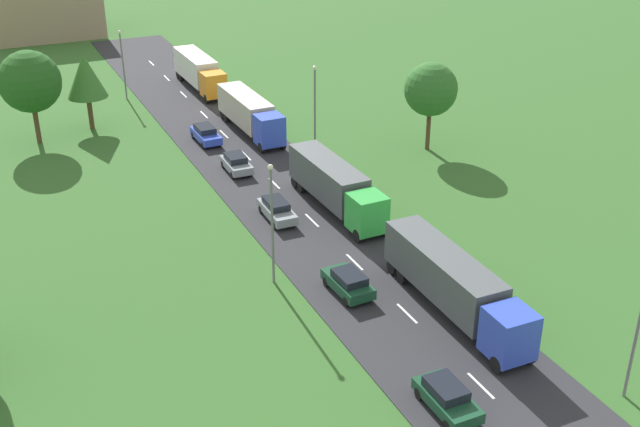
% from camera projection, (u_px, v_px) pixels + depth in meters
% --- Properties ---
extents(road, '(10.00, 140.00, 0.06)m').
position_uv_depth(road, '(346.00, 254.00, 55.75)').
color(road, '#2B2B30').
rests_on(road, ground).
extents(lane_marking_centre, '(0.16, 120.88, 0.01)m').
position_uv_depth(lane_marking_centre, '(377.00, 284.00, 51.98)').
color(lane_marking_centre, white).
rests_on(lane_marking_centre, road).
extents(truck_lead, '(2.59, 13.28, 3.59)m').
position_uv_depth(truck_lead, '(454.00, 283.00, 48.15)').
color(truck_lead, blue).
rests_on(truck_lead, road).
extents(truck_second, '(2.77, 12.32, 3.61)m').
position_uv_depth(truck_second, '(335.00, 185.00, 61.41)').
color(truck_second, green).
rests_on(truck_second, road).
extents(truck_third, '(2.68, 12.03, 3.54)m').
position_uv_depth(truck_third, '(250.00, 113.00, 77.06)').
color(truck_third, blue).
rests_on(truck_third, road).
extents(truck_fourth, '(2.65, 12.00, 3.71)m').
position_uv_depth(truck_fourth, '(199.00, 71.00, 90.18)').
color(truck_fourth, orange).
rests_on(truck_fourth, road).
extents(car_lead, '(1.90, 4.04, 1.51)m').
position_uv_depth(car_lead, '(447.00, 397.00, 40.49)').
color(car_lead, '#19472D').
rests_on(car_lead, road).
extents(car_second, '(2.06, 4.12, 1.54)m').
position_uv_depth(car_second, '(348.00, 282.00, 50.68)').
color(car_second, '#19472D').
rests_on(car_second, road).
extents(car_third, '(1.83, 4.45, 1.53)m').
position_uv_depth(car_third, '(277.00, 210.00, 60.35)').
color(car_third, '#8C939E').
rests_on(car_third, road).
extents(car_fourth, '(1.93, 3.95, 1.51)m').
position_uv_depth(car_fourth, '(236.00, 163.00, 68.72)').
color(car_fourth, '#8C939E').
rests_on(car_fourth, road).
extents(car_fifth, '(1.91, 4.48, 1.56)m').
position_uv_depth(car_fifth, '(206.00, 134.00, 75.22)').
color(car_fifth, blue).
rests_on(car_fifth, road).
extents(lamppost_lead, '(0.36, 0.36, 8.40)m').
position_uv_depth(lamppost_lead, '(639.00, 322.00, 39.83)').
color(lamppost_lead, slate).
rests_on(lamppost_lead, ground).
extents(lamppost_second, '(0.36, 0.36, 8.46)m').
position_uv_depth(lamppost_second, '(272.00, 219.00, 50.30)').
color(lamppost_second, slate).
rests_on(lamppost_second, ground).
extents(lamppost_third, '(0.36, 0.36, 8.37)m').
position_uv_depth(lamppost_third, '(315.00, 106.00, 70.73)').
color(lamppost_third, slate).
rests_on(lamppost_third, ground).
extents(lamppost_fourth, '(0.36, 0.36, 7.62)m').
position_uv_depth(lamppost_fourth, '(123.00, 61.00, 85.92)').
color(lamppost_fourth, slate).
rests_on(lamppost_fourth, ground).
extents(tree_birch, '(4.90, 4.90, 8.26)m').
position_uv_depth(tree_birch, '(431.00, 89.00, 71.53)').
color(tree_birch, '#513823').
rests_on(tree_birch, ground).
extents(tree_maple, '(3.91, 3.91, 7.61)m').
position_uv_depth(tree_maple, '(85.00, 76.00, 76.71)').
color(tree_maple, '#513823').
rests_on(tree_maple, ground).
extents(tree_elm, '(5.79, 5.79, 8.91)m').
position_uv_depth(tree_elm, '(30.00, 82.00, 72.99)').
color(tree_elm, '#513823').
rests_on(tree_elm, ground).
extents(distant_building, '(17.02, 13.15, 8.74)m').
position_uv_depth(distant_building, '(36.00, 4.00, 113.12)').
color(distant_building, '#9E846B').
rests_on(distant_building, ground).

